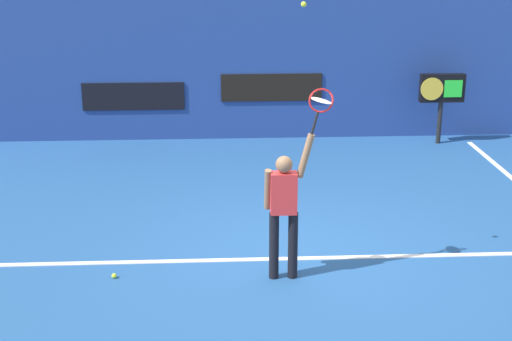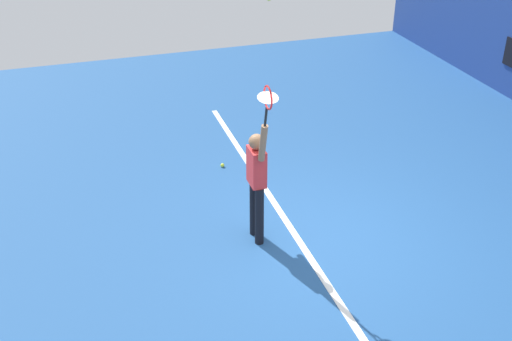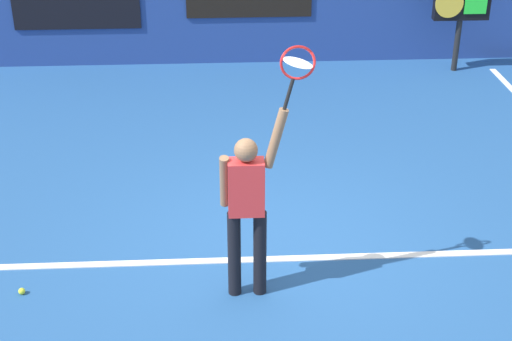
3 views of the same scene
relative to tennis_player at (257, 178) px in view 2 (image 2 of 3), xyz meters
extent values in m
plane|color=#23518C|center=(0.34, 0.82, -1.01)|extent=(18.00, 18.00, 0.00)
cube|color=white|center=(0.34, 0.56, -1.00)|extent=(10.00, 0.10, 0.01)
cylinder|color=black|center=(-0.13, 0.00, -0.55)|extent=(0.13, 0.13, 0.92)
cylinder|color=black|center=(0.12, 0.00, -0.55)|extent=(0.13, 0.13, 0.92)
cube|color=red|center=(-0.01, 0.00, 0.18)|extent=(0.34, 0.20, 0.55)
sphere|color=#8C6647|center=(-0.01, 0.00, 0.57)|extent=(0.22, 0.22, 0.22)
cylinder|color=#8C6647|center=(0.27, 0.00, 0.68)|extent=(0.23, 0.09, 0.58)
cylinder|color=#8C6647|center=(-0.21, 0.08, 0.21)|extent=(0.09, 0.23, 0.58)
cylinder|color=black|center=(0.37, 0.00, 1.11)|extent=(0.11, 0.03, 0.30)
torus|color=red|center=(0.45, 0.00, 1.39)|extent=(0.38, 0.02, 0.38)
cylinder|color=silver|center=(0.45, 0.00, 1.39)|extent=(0.26, 0.27, 0.07)
sphere|color=#CCE033|center=(-2.25, 0.08, -0.98)|extent=(0.07, 0.07, 0.07)
camera|label=1|loc=(-0.83, -8.94, 3.41)|focal=52.02mm
camera|label=2|loc=(7.30, -2.36, 4.41)|focal=44.51mm
camera|label=3|loc=(-0.25, -6.21, 3.56)|focal=53.36mm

